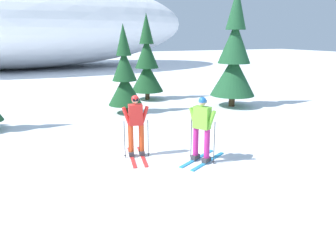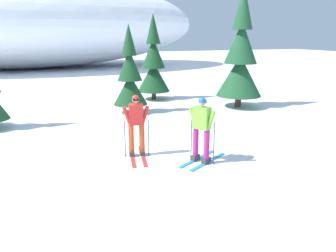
# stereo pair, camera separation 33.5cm
# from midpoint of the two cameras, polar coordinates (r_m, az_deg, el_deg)

# --- Properties ---
(ground_plane) EXTENTS (120.00, 120.00, 0.00)m
(ground_plane) POSITION_cam_midpoint_polar(r_m,az_deg,el_deg) (8.88, -9.52, -6.63)
(ground_plane) COLOR white
(skier_red_jacket) EXTENTS (0.76, 1.66, 1.76)m
(skier_red_jacket) POSITION_cam_midpoint_polar(r_m,az_deg,el_deg) (9.10, -6.72, 0.14)
(skier_red_jacket) COLOR red
(skier_red_jacket) RESTS_ON ground
(skier_lime_jacket) EXTENTS (1.65, 1.20, 1.79)m
(skier_lime_jacket) POSITION_cam_midpoint_polar(r_m,az_deg,el_deg) (8.68, 4.86, -0.35)
(skier_lime_jacket) COLOR #2893CC
(skier_lime_jacket) RESTS_ON ground
(pine_tree_center) EXTENTS (1.48, 1.48, 3.84)m
(pine_tree_center) POSITION_cam_midpoint_polar(r_m,az_deg,el_deg) (14.34, -8.31, 8.53)
(pine_tree_center) COLOR #47301E
(pine_tree_center) RESTS_ON ground
(pine_tree_center_right) EXTENTS (1.72, 1.72, 4.45)m
(pine_tree_center_right) POSITION_cam_midpoint_polar(r_m,az_deg,el_deg) (17.41, -4.29, 10.72)
(pine_tree_center_right) COLOR #47301E
(pine_tree_center_right) RESTS_ON ground
(pine_tree_far_right) EXTENTS (2.12, 2.12, 5.49)m
(pine_tree_far_right) POSITION_cam_midpoint_polar(r_m,az_deg,el_deg) (15.83, 10.91, 11.58)
(pine_tree_far_right) COLOR #47301E
(pine_tree_far_right) RESTS_ON ground
(snow_ridge_background) EXTENTS (37.64, 19.32, 9.22)m
(snow_ridge_background) POSITION_cam_midpoint_polar(r_m,az_deg,el_deg) (38.12, -26.80, 15.93)
(snow_ridge_background) COLOR white
(snow_ridge_background) RESTS_ON ground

